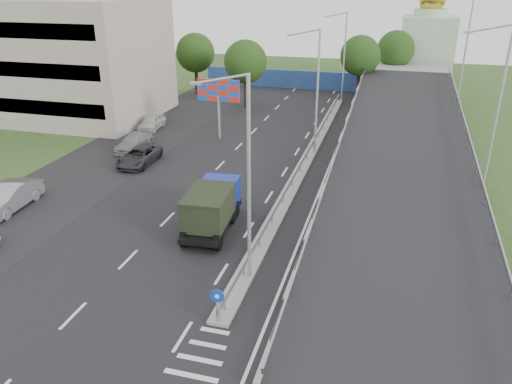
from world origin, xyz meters
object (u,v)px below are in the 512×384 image
(lamp_post_near, at_px, (245,171))
(parked_car_e, at_px, (152,122))
(sign_bollard, at_px, (218,305))
(parked_car_c, at_px, (139,156))
(parked_car_b, at_px, (9,197))
(billboard, at_px, (218,94))
(dump_truck, at_px, (212,206))
(lamp_post_mid, at_px, (315,86))
(lamp_post_far, at_px, (343,52))
(parked_car_d, at_px, (134,142))
(church, at_px, (427,45))

(lamp_post_near, height_order, parked_car_e, lamp_post_near)
(parked_car_e, bearing_deg, sign_bollard, -62.18)
(sign_bollard, distance_m, parked_car_c, 21.71)
(parked_car_b, bearing_deg, parked_car_c, 64.18)
(billboard, relative_size, dump_truck, 0.87)
(lamp_post_mid, bearing_deg, parked_car_b, -136.43)
(sign_bollard, xyz_separation_m, lamp_post_far, (0.11, 43.83, 4.77))
(lamp_post_near, relative_size, parked_car_c, 2.05)
(lamp_post_far, height_order, parked_car_e, lamp_post_far)
(sign_bollard, bearing_deg, parked_car_b, 156.10)
(billboard, xyz_separation_m, dump_truck, (5.65, -17.35, -2.69))
(parked_car_b, xyz_separation_m, parked_car_e, (0.58, 19.29, -0.13))
(lamp_post_near, xyz_separation_m, parked_car_b, (-17.12, 3.71, -4.97))
(lamp_post_near, relative_size, parked_car_d, 2.14)
(sign_bollard, relative_size, parked_car_c, 0.34)
(lamp_post_mid, distance_m, dump_truck, 16.32)
(lamp_post_mid, bearing_deg, parked_car_e, 169.71)
(sign_bollard, distance_m, lamp_post_mid, 24.30)
(dump_truck, bearing_deg, church, 70.36)
(dump_truck, distance_m, parked_car_d, 16.97)
(lamp_post_mid, distance_m, church, 35.41)
(lamp_post_near, relative_size, lamp_post_mid, 1.00)
(sign_bollard, distance_m, dump_truck, 9.12)
(lamp_post_far, distance_m, parked_car_b, 40.43)
(lamp_post_mid, relative_size, parked_car_c, 2.05)
(lamp_post_far, xyz_separation_m, billboard, (-9.11, -18.00, -1.62))
(lamp_post_near, distance_m, lamp_post_mid, 20.00)
(billboard, height_order, parked_car_d, billboard)
(sign_bollard, height_order, lamp_post_far, lamp_post_far)
(lamp_post_far, height_order, billboard, lamp_post_far)
(lamp_post_far, distance_m, parked_car_c, 29.86)
(church, bearing_deg, lamp_post_mid, -106.22)
(lamp_post_far, bearing_deg, parked_car_d, -123.31)
(lamp_post_mid, bearing_deg, church, 73.78)
(lamp_post_near, xyz_separation_m, parked_car_c, (-13.02, 13.62, -5.13))
(parked_car_d, bearing_deg, sign_bollard, -54.71)
(lamp_post_far, bearing_deg, sign_bollard, -90.14)
(parked_car_e, bearing_deg, dump_truck, -58.19)
(sign_bollard, relative_size, dump_truck, 0.27)
(lamp_post_near, bearing_deg, billboard, 112.49)
(church, bearing_deg, parked_car_d, -124.05)
(church, distance_m, parked_car_c, 46.65)
(sign_bollard, height_order, billboard, billboard)
(sign_bollard, distance_m, lamp_post_near, 6.12)
(dump_truck, bearing_deg, parked_car_e, 120.98)
(dump_truck, height_order, parked_car_c, dump_truck)
(billboard, xyz_separation_m, parked_car_d, (-6.08, -5.12, -3.50))
(church, bearing_deg, parked_car_b, -118.24)
(church, height_order, parked_car_d, church)
(dump_truck, bearing_deg, parked_car_c, 132.30)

